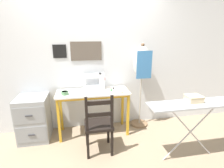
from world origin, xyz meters
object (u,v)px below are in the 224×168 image
at_px(thread_spool_far_edge, 113,88).
at_px(filing_cabinet, 34,118).
at_px(sewing_machine, 95,82).
at_px(thread_spool_near_machine, 108,90).
at_px(fabric_bowl, 65,93).
at_px(dress_form, 142,67).
at_px(storage_box, 194,99).
at_px(wooden_chair, 99,125).
at_px(scissors, 123,92).
at_px(thread_spool_mid_table, 111,90).
at_px(ironing_board, 194,106).

height_order(thread_spool_far_edge, filing_cabinet, thread_spool_far_edge).
bearing_deg(sewing_machine, thread_spool_near_machine, -40.89).
distance_m(fabric_bowl, thread_spool_far_edge, 0.82).
relative_size(sewing_machine, fabric_bowl, 3.17).
bearing_deg(thread_spool_far_edge, filing_cabinet, -178.17).
xyz_separation_m(dress_form, storage_box, (0.39, -0.97, -0.25)).
bearing_deg(storage_box, sewing_machine, 141.25).
bearing_deg(wooden_chair, storage_box, -14.00).
distance_m(fabric_bowl, filing_cabinet, 0.69).
bearing_deg(scissors, thread_spool_mid_table, 152.23).
distance_m(sewing_machine, scissors, 0.53).
bearing_deg(storage_box, thread_spool_mid_table, 139.60).
bearing_deg(fabric_bowl, wooden_chair, -44.25).
relative_size(sewing_machine, ironing_board, 0.30).
bearing_deg(dress_form, ironing_board, -69.81).
xyz_separation_m(wooden_chair, dress_form, (0.86, 0.66, 0.69)).
bearing_deg(thread_spool_near_machine, dress_form, 14.58).
height_order(fabric_bowl, thread_spool_mid_table, fabric_bowl).
bearing_deg(thread_spool_far_edge, storage_box, -44.90).
xyz_separation_m(thread_spool_mid_table, ironing_board, (0.95, -0.87, -0.01)).
xyz_separation_m(sewing_machine, thread_spool_mid_table, (0.25, -0.16, -0.11)).
distance_m(scissors, thread_spool_mid_table, 0.21).
bearing_deg(thread_spool_mid_table, thread_spool_near_machine, -162.38).
height_order(fabric_bowl, ironing_board, ironing_board).
height_order(thread_spool_near_machine, thread_spool_mid_table, thread_spool_mid_table).
xyz_separation_m(fabric_bowl, filing_cabinet, (-0.53, 0.09, -0.43)).
height_order(dress_form, ironing_board, dress_form).
bearing_deg(scissors, storage_box, -42.91).
bearing_deg(dress_form, thread_spool_near_machine, -165.42).
bearing_deg(filing_cabinet, storage_box, -21.01).
height_order(sewing_machine, filing_cabinet, sewing_machine).
bearing_deg(filing_cabinet, dress_form, 3.17).
bearing_deg(wooden_chair, scissors, 41.45).
distance_m(thread_spool_mid_table, thread_spool_far_edge, 0.10).
bearing_deg(wooden_chair, thread_spool_near_machine, 65.49).
bearing_deg(sewing_machine, thread_spool_mid_table, -31.77).
xyz_separation_m(thread_spool_mid_table, thread_spool_far_edge, (0.05, 0.09, -0.00)).
bearing_deg(ironing_board, thread_spool_mid_table, 137.64).
height_order(thread_spool_near_machine, storage_box, storage_box).
xyz_separation_m(sewing_machine, dress_form, (0.83, -0.01, 0.23)).
bearing_deg(thread_spool_far_edge, scissors, -54.15).
height_order(sewing_machine, thread_spool_far_edge, sewing_machine).
height_order(thread_spool_mid_table, dress_form, dress_form).
height_order(thread_spool_far_edge, dress_form, dress_form).
distance_m(scissors, ironing_board, 1.08).
xyz_separation_m(fabric_bowl, thread_spool_far_edge, (0.81, 0.13, -0.01)).
bearing_deg(thread_spool_mid_table, wooden_chair, -118.57).
bearing_deg(storage_box, filing_cabinet, 158.99).
relative_size(thread_spool_far_edge, storage_box, 0.18).
distance_m(thread_spool_near_machine, filing_cabinet, 1.31).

